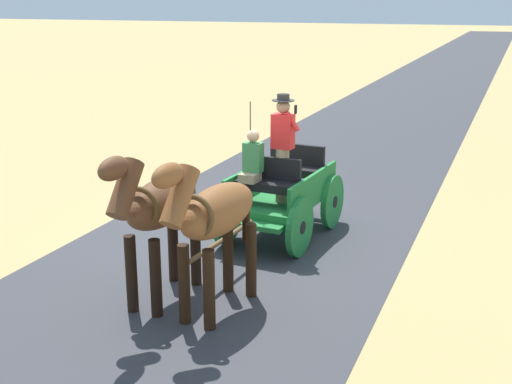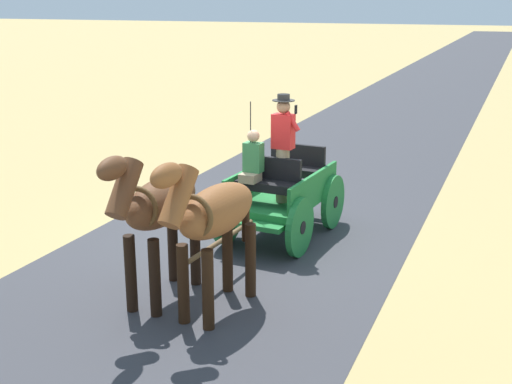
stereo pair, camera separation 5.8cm
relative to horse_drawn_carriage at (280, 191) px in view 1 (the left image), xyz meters
The scene contains 5 objects.
ground_plane 0.96m from the horse_drawn_carriage, 14.78° to the left, with size 200.00×200.00×0.00m, color tan.
road_surface 0.96m from the horse_drawn_carriage, 14.78° to the left, with size 5.39×160.00×0.01m, color #38383D.
horse_drawn_carriage is the anchor object (origin of this frame).
horse_near_side 3.10m from the horse_drawn_carriage, 93.62° to the left, with size 0.73×2.14×2.21m.
horse_off_side 3.10m from the horse_drawn_carriage, 78.04° to the left, with size 0.59×2.13×2.21m.
Camera 1 is at (-4.13, 10.20, 3.96)m, focal length 47.16 mm.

